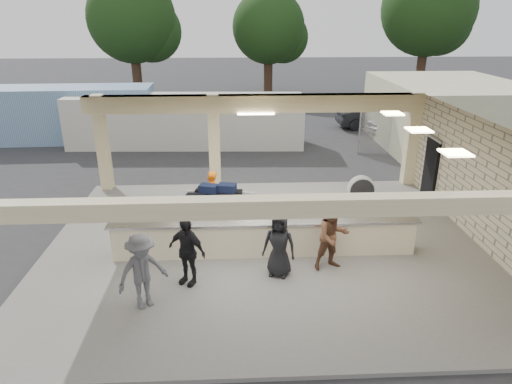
{
  "coord_description": "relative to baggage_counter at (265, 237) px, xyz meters",
  "views": [
    {
      "loc": [
        -0.75,
        -11.34,
        6.15
      ],
      "look_at": [
        -0.16,
        1.0,
        1.31
      ],
      "focal_mm": 32.0,
      "sensor_mm": 36.0,
      "label": 1
    }
  ],
  "objects": [
    {
      "name": "ground",
      "position": [
        0.0,
        0.5,
        -0.59
      ],
      "size": [
        120.0,
        120.0,
        0.0
      ],
      "primitive_type": "plane",
      "color": "#2C2C2E",
      "rests_on": "ground"
    },
    {
      "name": "pavilion",
      "position": [
        0.21,
        1.16,
        0.76
      ],
      "size": [
        12.01,
        10.0,
        3.55
      ],
      "color": "slate",
      "rests_on": "ground"
    },
    {
      "name": "baggage_counter",
      "position": [
        0.0,
        0.0,
        0.0
      ],
      "size": [
        8.2,
        0.58,
        0.98
      ],
      "color": "beige",
      "rests_on": "pavilion"
    },
    {
      "name": "luggage_cart",
      "position": [
        -1.4,
        1.86,
        0.22
      ],
      "size": [
        2.42,
        1.68,
        1.32
      ],
      "rotation": [
        0.0,
        0.0,
        -0.13
      ],
      "color": "silver",
      "rests_on": "pavilion"
    },
    {
      "name": "drum_fan",
      "position": [
        3.47,
        3.27,
        0.05
      ],
      "size": [
        0.92,
        0.5,
        1.0
      ],
      "rotation": [
        0.0,
        0.0,
        -0.08
      ],
      "color": "silver",
      "rests_on": "pavilion"
    },
    {
      "name": "baggage_handler",
      "position": [
        -1.51,
        2.21,
        0.32
      ],
      "size": [
        0.39,
        0.62,
        1.62
      ],
      "primitive_type": "imported",
      "rotation": [
        0.0,
        0.0,
        4.59
      ],
      "color": "orange",
      "rests_on": "pavilion"
    },
    {
      "name": "passenger_a",
      "position": [
        1.64,
        -0.8,
        0.41
      ],
      "size": [
        0.94,
        0.59,
        1.79
      ],
      "primitive_type": "imported",
      "rotation": [
        0.0,
        0.0,
        0.26
      ],
      "color": "brown",
      "rests_on": "pavilion"
    },
    {
      "name": "passenger_b",
      "position": [
        -1.93,
        -1.33,
        0.37
      ],
      "size": [
        1.05,
        0.82,
        1.71
      ],
      "primitive_type": "imported",
      "rotation": [
        0.0,
        0.0,
        -0.53
      ],
      "color": "black",
      "rests_on": "pavilion"
    },
    {
      "name": "passenger_c",
      "position": [
        -2.79,
        -2.23,
        0.39
      ],
      "size": [
        1.16,
        0.97,
        1.76
      ],
      "primitive_type": "imported",
      "rotation": [
        0.0,
        0.0,
        0.6
      ],
      "color": "#54545A",
      "rests_on": "pavilion"
    },
    {
      "name": "passenger_d",
      "position": [
        0.28,
        -1.05,
        0.34
      ],
      "size": [
        0.87,
        0.57,
        1.65
      ],
      "primitive_type": "imported",
      "rotation": [
        0.0,
        0.0,
        -0.33
      ],
      "color": "black",
      "rests_on": "pavilion"
    },
    {
      "name": "car_white_a",
      "position": [
        8.65,
        12.61,
        0.07
      ],
      "size": [
        5.06,
        3.65,
        1.31
      ],
      "primitive_type": "imported",
      "rotation": [
        0.0,
        0.0,
        1.93
      ],
      "color": "silver",
      "rests_on": "ground"
    },
    {
      "name": "car_white_b",
      "position": [
        11.54,
        14.04,
        0.11
      ],
      "size": [
        4.7,
        2.77,
        1.4
      ],
      "primitive_type": "imported",
      "rotation": [
        0.0,
        0.0,
        1.3
      ],
      "color": "silver",
      "rests_on": "ground"
    },
    {
      "name": "car_dark",
      "position": [
        7.25,
        14.69,
        0.1
      ],
      "size": [
        4.19,
        1.63,
        1.38
      ],
      "primitive_type": "imported",
      "rotation": [
        0.0,
        0.0,
        1.61
      ],
      "color": "black",
      "rests_on": "ground"
    },
    {
      "name": "container_white",
      "position": [
        -3.13,
        11.43,
        0.65
      ],
      "size": [
        11.51,
        2.76,
        2.47
      ],
      "primitive_type": "cube",
      "rotation": [
        0.0,
        0.0,
        -0.04
      ],
      "color": "beige",
      "rests_on": "ground"
    },
    {
      "name": "container_blue",
      "position": [
        -10.24,
        12.72,
        0.78
      ],
      "size": [
        10.57,
        2.86,
        2.73
      ],
      "primitive_type": "cube",
      "rotation": [
        0.0,
        0.0,
        0.03
      ],
      "color": "#7CA7C6",
      "rests_on": "ground"
    },
    {
      "name": "fence",
      "position": [
        11.0,
        9.5,
        0.47
      ],
      "size": [
        12.06,
        0.06,
        2.03
      ],
      "color": "gray",
      "rests_on": "ground"
    },
    {
      "name": "tree_left",
      "position": [
        -7.68,
        24.66,
        5.0
      ],
      "size": [
        6.6,
        6.3,
        9.0
      ],
      "color": "#382619",
      "rests_on": "ground"
    },
    {
      "name": "tree_mid",
      "position": [
        2.32,
        26.66,
        4.38
      ],
      "size": [
        6.0,
        5.6,
        8.0
      ],
      "color": "#382619",
      "rests_on": "ground"
    },
    {
      "name": "tree_right",
      "position": [
        14.32,
        25.66,
        5.63
      ],
      "size": [
        7.2,
        7.0,
        10.0
      ],
      "color": "#382619",
      "rests_on": "ground"
    },
    {
      "name": "adjacent_building",
      "position": [
        9.5,
        10.5,
        1.01
      ],
      "size": [
        6.0,
        8.0,
        3.2
      ],
      "primitive_type": "cube",
      "color": "beige",
      "rests_on": "ground"
    }
  ]
}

